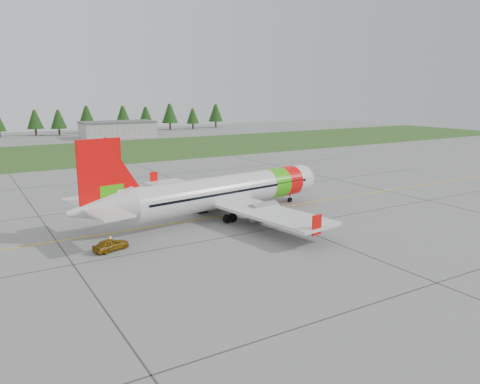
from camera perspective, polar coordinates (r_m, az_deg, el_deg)
ground at (r=50.86m, az=-2.84°, el=-5.72°), size 320.00×320.00×0.00m
aircraft at (r=59.14m, az=-2.16°, el=-0.01°), size 35.88×33.38×10.90m
follow_me_car at (r=48.38m, az=-15.55°, el=-4.83°), size 1.66×1.80×3.67m
grass_strip at (r=127.69m, az=-20.69°, el=4.37°), size 320.00×50.00×0.03m
taxi_guideline at (r=57.73m, az=-6.63°, el=-3.59°), size 120.00×0.25×0.02m
hangar_east at (r=168.14m, az=-14.67°, el=7.34°), size 24.00×12.00×5.20m
treeline at (r=182.40m, az=-24.17°, el=7.78°), size 160.00×8.00×10.00m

